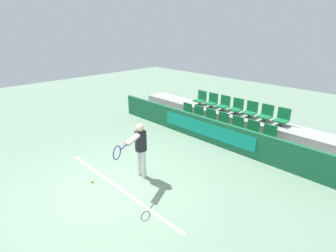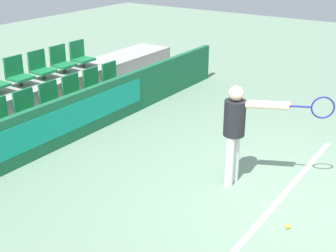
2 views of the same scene
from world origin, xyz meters
name	(u,v)px [view 2 (image 2 of 2)]	position (x,y,z in m)	size (l,w,h in m)	color
ground_plane	(290,202)	(0.00, 0.00, 0.00)	(30.00, 30.00, 0.00)	gray
court_baseline	(280,198)	(0.00, 0.15, 0.00)	(4.60, 0.08, 0.01)	white
barrier_wall	(79,115)	(0.00, 4.04, 0.43)	(9.34, 0.14, 0.87)	#19603D
bleacher_tier_front	(59,122)	(0.00, 4.58, 0.18)	(8.94, 0.93, 0.36)	#9E9E99
bleacher_tier_middle	(25,104)	(0.00, 5.51, 0.36)	(8.94, 0.93, 0.72)	#9E9E99
stadium_chair_1	(1,118)	(-1.16, 4.70, 0.61)	(0.43, 0.39, 0.57)	#333333
stadium_chair_2	(28,108)	(-0.58, 4.70, 0.61)	(0.43, 0.39, 0.57)	#333333
stadium_chair_3	(52,99)	(0.00, 4.70, 0.61)	(0.43, 0.39, 0.57)	#333333
stadium_chair_4	(75,91)	(0.58, 4.70, 0.61)	(0.43, 0.39, 0.57)	#333333
stadium_chair_5	(95,84)	(1.16, 4.70, 0.61)	(0.43, 0.39, 0.57)	#333333
stadium_chair_6	(113,77)	(1.74, 4.70, 0.61)	(0.43, 0.39, 0.57)	#333333
stadium_chair_10	(18,73)	(0.00, 5.63, 0.97)	(0.43, 0.39, 0.57)	#333333
stadium_chair_11	(40,67)	(0.58, 5.63, 0.97)	(0.43, 0.39, 0.57)	#333333
stadium_chair_12	(61,61)	(1.16, 5.63, 0.97)	(0.43, 0.39, 0.57)	#333333
stadium_chair_13	(80,55)	(1.74, 5.63, 0.97)	(0.43, 0.39, 0.57)	#333333
tennis_player	(239,126)	(0.05, 0.87, 0.94)	(0.76, 1.38, 1.53)	silver
tennis_ball	(288,226)	(-0.65, -0.21, 0.03)	(0.07, 0.07, 0.07)	#CCDB33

